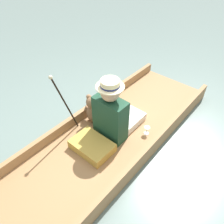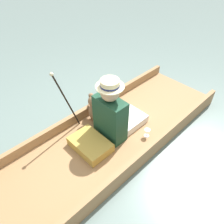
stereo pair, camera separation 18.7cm
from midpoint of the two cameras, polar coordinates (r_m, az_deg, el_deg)
ground_plane at (r=2.98m, az=1.97°, el=-7.12°), size 16.00×16.00×0.00m
punt_boat at (r=2.93m, az=2.00°, el=-6.24°), size 1.12×3.39×0.24m
seat_cushion at (r=2.71m, az=-3.70°, el=-8.52°), size 0.50×0.35×0.12m
seated_person at (r=2.70m, az=2.59°, el=-0.55°), size 0.42×0.72×0.85m
teddy_bear at (r=2.96m, az=-2.75°, el=0.82°), size 0.30×0.18×0.44m
wine_glass at (r=2.87m, az=11.04°, el=-5.04°), size 0.08×0.08×0.11m
walking_cane at (r=2.65m, az=-10.27°, el=3.66°), size 0.04×0.29×0.93m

